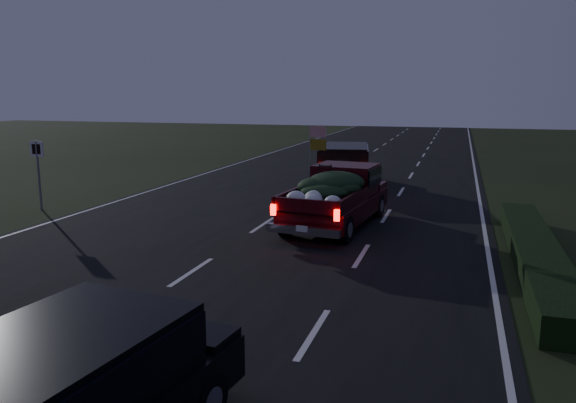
% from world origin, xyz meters
% --- Properties ---
extents(ground, '(120.00, 120.00, 0.00)m').
position_xyz_m(ground, '(0.00, 0.00, 0.00)').
color(ground, black).
rests_on(ground, ground).
extents(road_asphalt, '(14.00, 120.00, 0.02)m').
position_xyz_m(road_asphalt, '(0.00, 0.00, 0.01)').
color(road_asphalt, black).
rests_on(road_asphalt, ground).
extents(hedge_row, '(1.00, 10.00, 0.60)m').
position_xyz_m(hedge_row, '(7.80, 3.00, 0.30)').
color(hedge_row, black).
rests_on(hedge_row, ground).
extents(route_sign, '(0.55, 0.08, 2.50)m').
position_xyz_m(route_sign, '(-8.50, 5.00, 1.66)').
color(route_sign, gray).
rests_on(route_sign, ground).
extents(pickup_truck, '(2.59, 5.53, 2.80)m').
position_xyz_m(pickup_truck, '(2.25, 5.68, 1.05)').
color(pickup_truck, '#3C080F').
rests_on(pickup_truck, ground).
extents(lead_suv, '(3.00, 5.50, 1.50)m').
position_xyz_m(lead_suv, '(0.90, 13.51, 1.13)').
color(lead_suv, black).
rests_on(lead_suv, ground).
extents(rear_suv, '(2.55, 4.96, 1.37)m').
position_xyz_m(rear_suv, '(1.91, -7.13, 1.03)').
color(rear_suv, black).
rests_on(rear_suv, ground).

